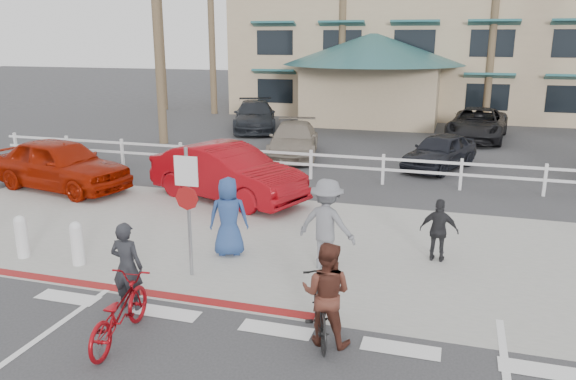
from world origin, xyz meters
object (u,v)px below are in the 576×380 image
(sign_post, at_px, (188,206))
(car_red_compact, at_px, (61,164))
(bike_red, at_px, (119,312))
(car_white_sedan, at_px, (227,173))
(bike_black, at_px, (320,307))

(sign_post, distance_m, car_red_compact, 8.38)
(bike_red, height_order, car_white_sedan, car_white_sedan)
(sign_post, xyz_separation_m, car_white_sedan, (-1.42, 5.26, -0.64))
(sign_post, relative_size, car_red_compact, 0.62)
(bike_red, bearing_deg, sign_post, -95.12)
(bike_red, distance_m, car_white_sedan, 7.99)
(bike_black, xyz_separation_m, car_red_compact, (-9.84, 6.41, 0.29))
(bike_black, distance_m, car_white_sedan, 8.15)
(bike_red, height_order, car_red_compact, car_red_compact)
(car_white_sedan, bearing_deg, bike_black, -126.93)
(bike_red, distance_m, car_red_compact, 10.12)
(bike_red, distance_m, bike_black, 3.14)
(bike_black, height_order, car_red_compact, car_red_compact)
(sign_post, height_order, bike_black, sign_post)
(bike_red, relative_size, car_white_sedan, 0.38)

